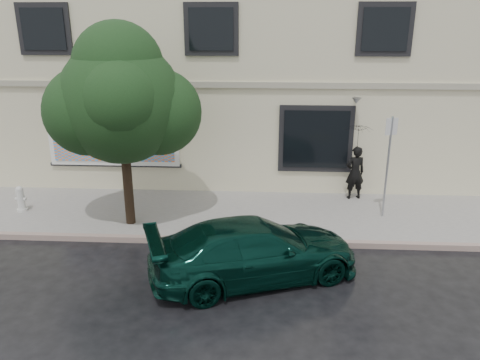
# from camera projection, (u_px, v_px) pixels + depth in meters

# --- Properties ---
(ground) EXTENTS (90.00, 90.00, 0.00)m
(ground) POSITION_uv_depth(u_px,v_px,m) (191.00, 273.00, 10.64)
(ground) COLOR black
(ground) RESTS_ON ground
(sidewalk) EXTENTS (20.00, 3.50, 0.15)m
(sidewalk) POSITION_uv_depth(u_px,v_px,m) (208.00, 214.00, 13.68)
(sidewalk) COLOR #9C9A94
(sidewalk) RESTS_ON ground
(curb) EXTENTS (20.00, 0.18, 0.16)m
(curb) POSITION_uv_depth(u_px,v_px,m) (200.00, 240.00, 12.03)
(curb) COLOR gray
(curb) RESTS_ON ground
(building) EXTENTS (20.00, 8.12, 7.00)m
(building) POSITION_uv_depth(u_px,v_px,m) (224.00, 74.00, 18.00)
(building) COLOR beige
(building) RESTS_ON ground
(billboard) EXTENTS (4.30, 0.16, 2.20)m
(billboard) POSITION_uv_depth(u_px,v_px,m) (113.00, 133.00, 14.79)
(billboard) COLOR white
(billboard) RESTS_ON ground
(car) EXTENTS (5.03, 3.52, 1.34)m
(car) POSITION_uv_depth(u_px,v_px,m) (254.00, 250.00, 10.24)
(car) COLOR black
(car) RESTS_ON ground
(pedestrian) EXTENTS (0.68, 0.53, 1.67)m
(pedestrian) POSITION_uv_depth(u_px,v_px,m) (355.00, 173.00, 14.43)
(pedestrian) COLOR black
(pedestrian) RESTS_ON sidewalk
(umbrella) EXTENTS (1.21, 1.21, 0.68)m
(umbrella) POSITION_uv_depth(u_px,v_px,m) (358.00, 136.00, 14.05)
(umbrella) COLOR black
(umbrella) RESTS_ON pedestrian
(street_tree) EXTENTS (3.13, 3.13, 4.89)m
(street_tree) POSITION_uv_depth(u_px,v_px,m) (121.00, 103.00, 11.84)
(street_tree) COLOR black
(street_tree) RESTS_ON sidewalk
(fire_hydrant) EXTENTS (0.31, 0.29, 0.77)m
(fire_hydrant) POSITION_uv_depth(u_px,v_px,m) (21.00, 199.00, 13.59)
(fire_hydrant) COLOR silver
(fire_hydrant) RESTS_ON sidewalk
(sign_pole) EXTENTS (0.34, 0.13, 2.88)m
(sign_pole) POSITION_uv_depth(u_px,v_px,m) (388.00, 159.00, 12.80)
(sign_pole) COLOR #A0A3A9
(sign_pole) RESTS_ON sidewalk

